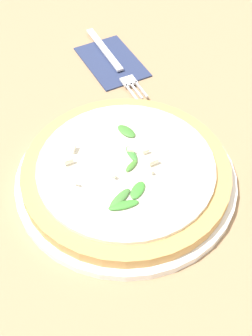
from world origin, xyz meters
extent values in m
plane|color=#9E7A56|center=(0.00, 0.00, 0.00)|extent=(6.00, 6.00, 0.00)
cylinder|color=white|center=(0.02, -0.02, 0.01)|extent=(0.31, 0.31, 0.01)
cylinder|color=tan|center=(0.02, -0.02, 0.02)|extent=(0.29, 0.29, 0.02)
cylinder|color=silver|center=(0.02, -0.02, 0.03)|extent=(0.24, 0.24, 0.01)
ellipsoid|color=#437C35|center=(0.07, -0.05, 0.04)|extent=(0.03, 0.04, 0.01)
ellipsoid|color=#3F7D30|center=(-0.04, 0.00, 0.04)|extent=(0.04, 0.03, 0.01)
ellipsoid|color=#3C8D30|center=(0.07, -0.03, 0.04)|extent=(0.03, 0.03, 0.01)
ellipsoid|color=#3B7B33|center=(0.01, -0.01, 0.04)|extent=(0.03, 0.01, 0.01)
ellipsoid|color=#3D8930|center=(0.08, -0.05, 0.04)|extent=(0.02, 0.04, 0.01)
ellipsoid|color=#457E2F|center=(0.03, -0.02, 0.04)|extent=(0.02, 0.03, 0.01)
cube|color=#EFE5C6|center=(-0.03, -0.08, 0.04)|extent=(0.01, 0.01, 0.01)
cube|color=#EFE5C6|center=(0.01, 0.01, 0.04)|extent=(0.00, 0.01, 0.01)
cube|color=#EFE5C6|center=(0.03, -0.10, 0.04)|extent=(0.01, 0.01, 0.00)
cube|color=#EFE5C6|center=(0.04, -0.05, 0.04)|extent=(0.01, 0.01, 0.01)
cube|color=#EFE5C6|center=(-0.01, -0.10, 0.04)|extent=(0.01, 0.01, 0.01)
cube|color=#EFE5C6|center=(0.04, 0.01, 0.04)|extent=(0.01, 0.01, 0.01)
cube|color=#EFE5C6|center=(0.05, 0.00, 0.04)|extent=(0.01, 0.01, 0.01)
cube|color=#EFE5C6|center=(0.01, -0.01, 0.04)|extent=(0.01, 0.01, 0.01)
cube|color=navy|center=(-0.24, 0.06, 0.00)|extent=(0.14, 0.10, 0.01)
cube|color=silver|center=(-0.27, 0.05, 0.01)|extent=(0.14, 0.02, 0.00)
cube|color=silver|center=(-0.17, 0.06, 0.01)|extent=(0.02, 0.03, 0.00)
cube|color=silver|center=(-0.14, 0.05, 0.01)|extent=(0.04, 0.01, 0.00)
cube|color=silver|center=(-0.14, 0.06, 0.01)|extent=(0.04, 0.01, 0.00)
cube|color=silver|center=(-0.14, 0.07, 0.01)|extent=(0.04, 0.01, 0.00)
camera|label=1|loc=(0.41, -0.18, 0.51)|focal=50.00mm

